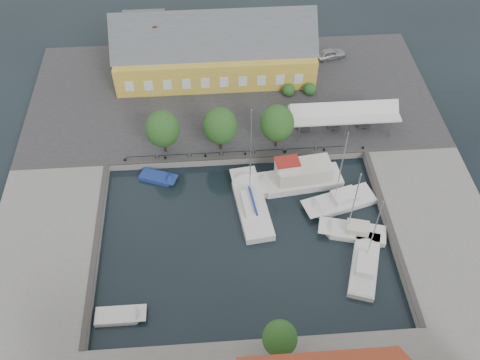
# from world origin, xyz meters

# --- Properties ---
(ground) EXTENTS (140.00, 140.00, 0.00)m
(ground) POSITION_xyz_m (0.00, 0.00, 0.00)
(ground) COLOR black
(ground) RESTS_ON ground
(north_quay) EXTENTS (56.00, 26.00, 1.00)m
(north_quay) POSITION_xyz_m (0.00, 23.00, 0.50)
(north_quay) COLOR #2D2D30
(north_quay) RESTS_ON ground
(west_quay) EXTENTS (12.00, 24.00, 1.00)m
(west_quay) POSITION_xyz_m (-22.00, -2.00, 0.50)
(west_quay) COLOR slate
(west_quay) RESTS_ON ground
(east_quay) EXTENTS (12.00, 24.00, 1.00)m
(east_quay) POSITION_xyz_m (22.00, -2.00, 0.50)
(east_quay) COLOR slate
(east_quay) RESTS_ON ground
(quay_edge_fittings) EXTENTS (56.00, 24.72, 0.40)m
(quay_edge_fittings) POSITION_xyz_m (0.02, 4.75, 1.06)
(quay_edge_fittings) COLOR #383533
(quay_edge_fittings) RESTS_ON north_quay
(warehouse) EXTENTS (28.56, 14.00, 9.55)m
(warehouse) POSITION_xyz_m (-2.60, 28.36, 4.43)
(warehouse) COLOR gold
(warehouse) RESTS_ON north_quay
(tent_canopy) EXTENTS (14.00, 4.00, 2.83)m
(tent_canopy) POSITION_xyz_m (14.00, 14.50, 3.68)
(tent_canopy) COLOR silver
(tent_canopy) RESTS_ON north_quay
(quay_trees) EXTENTS (18.20, 4.20, 6.30)m
(quay_trees) POSITION_xyz_m (-2.00, 12.00, 4.88)
(quay_trees) COLOR black
(quay_trees) RESTS_ON north_quay
(car_silver) EXTENTS (4.88, 2.83, 1.56)m
(car_silver) POSITION_xyz_m (15.47, 30.32, 1.78)
(car_silver) COLOR #9FA2A6
(car_silver) RESTS_ON north_quay
(car_red) EXTENTS (2.80, 4.32, 1.34)m
(car_red) POSITION_xyz_m (-2.68, 15.43, 1.67)
(car_red) COLOR #4F1612
(car_red) RESTS_ON north_quay
(center_sailboat) EXTENTS (4.55, 11.27, 14.75)m
(center_sailboat) POSITION_xyz_m (1.13, 2.82, 0.36)
(center_sailboat) COLOR silver
(center_sailboat) RESTS_ON ground
(trawler) EXTENTS (12.03, 4.74, 5.00)m
(trawler) POSITION_xyz_m (7.09, 6.27, 1.02)
(trawler) COLOR silver
(trawler) RESTS_ON ground
(east_boat_a) EXTENTS (9.15, 5.16, 12.38)m
(east_boat_a) POSITION_xyz_m (11.68, 2.76, 0.26)
(east_boat_a) COLOR silver
(east_boat_a) RESTS_ON ground
(east_boat_b) EXTENTS (7.88, 4.35, 10.47)m
(east_boat_b) POSITION_xyz_m (12.28, -1.73, 0.26)
(east_boat_b) COLOR silver
(east_boat_b) RESTS_ON ground
(east_boat_c) EXTENTS (5.21, 8.76, 10.83)m
(east_boat_c) POSITION_xyz_m (12.41, -6.33, 0.26)
(east_boat_c) COLOR silver
(east_boat_c) RESTS_ON ground
(launch_sw) EXTENTS (5.20, 1.98, 0.98)m
(launch_sw) POSITION_xyz_m (-13.20, -10.16, 0.09)
(launch_sw) COLOR silver
(launch_sw) RESTS_ON ground
(launch_nw) EXTENTS (5.00, 3.42, 0.88)m
(launch_nw) POSITION_xyz_m (-10.01, 8.31, 0.09)
(launch_nw) COLOR navy
(launch_nw) RESTS_ON ground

